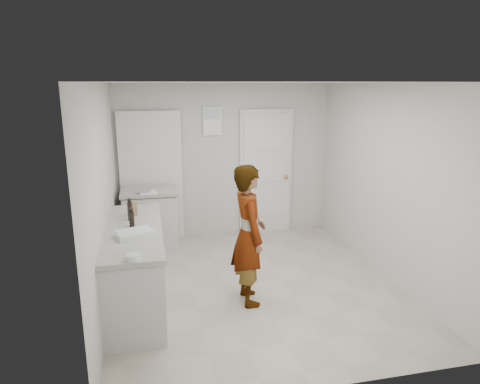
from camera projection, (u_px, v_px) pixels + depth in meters
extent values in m
plane|color=#A89E8D|center=(254.00, 284.00, 5.47)|extent=(4.00, 4.00, 0.00)
plane|color=beige|center=(225.00, 161.00, 7.05)|extent=(3.50, 0.00, 3.50)
plane|color=beige|center=(319.00, 250.00, 3.27)|extent=(3.50, 0.00, 3.50)
plane|color=beige|center=(104.00, 197.00, 4.80)|extent=(0.00, 4.00, 4.00)
plane|color=beige|center=(386.00, 182.00, 5.52)|extent=(0.00, 4.00, 4.00)
plane|color=silver|center=(255.00, 82.00, 4.85)|extent=(4.00, 4.00, 0.00)
cube|color=silver|center=(266.00, 174.00, 7.19)|extent=(0.80, 0.05, 2.00)
cube|color=silver|center=(266.00, 172.00, 7.22)|extent=(0.90, 0.04, 2.10)
sphere|color=#B38544|center=(286.00, 177.00, 7.23)|extent=(0.07, 0.07, 0.07)
cube|color=white|center=(212.00, 121.00, 6.82)|extent=(0.30, 0.02, 0.45)
cube|color=black|center=(151.00, 178.00, 6.83)|extent=(0.90, 0.05, 2.04)
cube|color=silver|center=(151.00, 178.00, 6.80)|extent=(0.98, 0.02, 2.10)
cube|color=beige|center=(135.00, 269.00, 4.87)|extent=(0.60, 1.90, 0.86)
cube|color=black|center=(137.00, 300.00, 4.97)|extent=(0.56, 1.86, 0.08)
cube|color=#B4B2A5|center=(133.00, 230.00, 4.76)|extent=(0.64, 1.96, 0.05)
cube|color=beige|center=(151.00, 221.00, 6.57)|extent=(0.80, 0.55, 0.86)
cube|color=black|center=(152.00, 245.00, 6.67)|extent=(0.75, 0.54, 0.08)
cube|color=#B4B2A5|center=(149.00, 192.00, 6.45)|extent=(0.84, 0.61, 0.05)
imported|color=silver|center=(249.00, 235.00, 4.86)|extent=(0.41, 0.61, 1.63)
cube|color=olive|center=(133.00, 209.00, 5.18)|extent=(0.11, 0.05, 0.18)
cylinder|color=tan|center=(135.00, 209.00, 5.31)|extent=(0.05, 0.05, 0.08)
cylinder|color=black|center=(132.00, 219.00, 4.79)|extent=(0.06, 0.06, 0.18)
sphere|color=black|center=(131.00, 209.00, 4.76)|extent=(0.05, 0.05, 0.05)
cylinder|color=black|center=(130.00, 211.00, 5.02)|extent=(0.06, 0.06, 0.22)
sphere|color=black|center=(129.00, 200.00, 4.99)|extent=(0.05, 0.05, 0.05)
cube|color=silver|center=(135.00, 233.00, 4.49)|extent=(0.42, 0.35, 0.06)
cube|color=white|center=(135.00, 234.00, 4.49)|extent=(0.37, 0.29, 0.05)
cylinder|color=silver|center=(133.00, 257.00, 3.90)|extent=(0.14, 0.14, 0.05)
sphere|color=white|center=(131.00, 258.00, 3.88)|extent=(0.05, 0.05, 0.05)
sphere|color=white|center=(135.00, 256.00, 3.91)|extent=(0.05, 0.05, 0.05)
cube|color=white|center=(148.00, 192.00, 6.32)|extent=(0.28, 0.34, 0.01)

